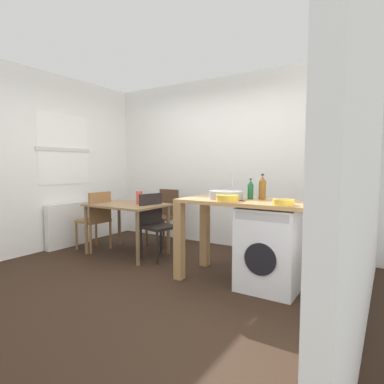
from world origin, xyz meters
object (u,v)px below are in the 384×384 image
(chair_person_seat, at_px, (96,217))
(chair_opposite, at_px, (156,222))
(chair_spare_by_wall, at_px, (165,213))
(vase, at_px, (139,197))
(bottle_squat_brown, at_px, (262,188))
(mixing_bowl, at_px, (227,198))
(colander, at_px, (283,202))
(dining_table, at_px, (127,210))
(utensil_crock, at_px, (310,196))
(washing_machine, at_px, (270,248))
(bottle_tall_green, at_px, (250,190))

(chair_person_seat, relative_size, chair_opposite, 1.00)
(chair_spare_by_wall, xyz_separation_m, vase, (0.05, -0.67, 0.32))
(bottle_squat_brown, height_order, mixing_bowl, bottle_squat_brown)
(chair_person_seat, bearing_deg, colander, -90.62)
(dining_table, bearing_deg, chair_spare_by_wall, 82.41)
(chair_person_seat, relative_size, utensil_crock, 3.00)
(colander, bearing_deg, chair_spare_by_wall, 153.26)
(chair_opposite, relative_size, colander, 4.50)
(chair_spare_by_wall, relative_size, washing_machine, 1.05)
(chair_opposite, height_order, vase, vase)
(chair_person_seat, height_order, utensil_crock, utensil_crock)
(bottle_squat_brown, distance_m, utensil_crock, 0.54)
(chair_person_seat, relative_size, mixing_bowl, 3.75)
(utensil_crock, relative_size, vase, 1.62)
(chair_opposite, bearing_deg, vase, -83.46)
(mixing_bowl, distance_m, utensil_crock, 0.82)
(bottle_squat_brown, xyz_separation_m, utensil_crock, (0.53, -0.11, -0.06))
(chair_person_seat, height_order, vase, vase)
(mixing_bowl, bearing_deg, utensil_crock, 17.86)
(washing_machine, xyz_separation_m, bottle_tall_green, (-0.28, 0.11, 0.59))
(dining_table, xyz_separation_m, colander, (2.38, -0.37, 0.31))
(utensil_crock, height_order, vase, utensil_crock)
(bottle_squat_brown, bearing_deg, utensil_crock, -12.28)
(colander, relative_size, vase, 1.08)
(vase, bearing_deg, chair_opposite, -5.92)
(chair_person_seat, xyz_separation_m, mixing_bowl, (2.33, -0.25, 0.45))
(dining_table, height_order, washing_machine, washing_machine)
(bottle_tall_green, bearing_deg, chair_opposite, 175.70)
(chair_opposite, bearing_deg, chair_person_seat, -67.99)
(chair_spare_by_wall, xyz_separation_m, utensil_crock, (2.46, -0.88, 0.48))
(chair_opposite, distance_m, bottle_squat_brown, 1.65)
(washing_machine, distance_m, vase, 2.10)
(dining_table, relative_size, utensil_crock, 3.67)
(dining_table, distance_m, mixing_bowl, 1.85)
(chair_person_seat, distance_m, bottle_tall_green, 2.52)
(mixing_bowl, bearing_deg, chair_spare_by_wall, 146.17)
(bottle_tall_green, xyz_separation_m, mixing_bowl, (-0.13, -0.31, -0.07))
(chair_opposite, distance_m, mixing_bowl, 1.45)
(dining_table, relative_size, chair_person_seat, 1.22)
(bottle_squat_brown, relative_size, vase, 1.54)
(dining_table, distance_m, vase, 0.26)
(dining_table, xyz_separation_m, mixing_bowl, (1.79, -0.35, 0.31))
(chair_spare_by_wall, height_order, mixing_bowl, mixing_bowl)
(chair_opposite, xyz_separation_m, mixing_bowl, (1.31, -0.42, 0.45))
(mixing_bowl, relative_size, utensil_crock, 0.80)
(bottle_tall_green, relative_size, mixing_bowl, 0.96)
(chair_opposite, bearing_deg, mixing_bowl, 84.67)
(dining_table, xyz_separation_m, utensil_crock, (2.56, -0.10, 0.35))
(chair_spare_by_wall, bearing_deg, utensil_crock, 162.75)
(chair_opposite, distance_m, bottle_tall_green, 1.53)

